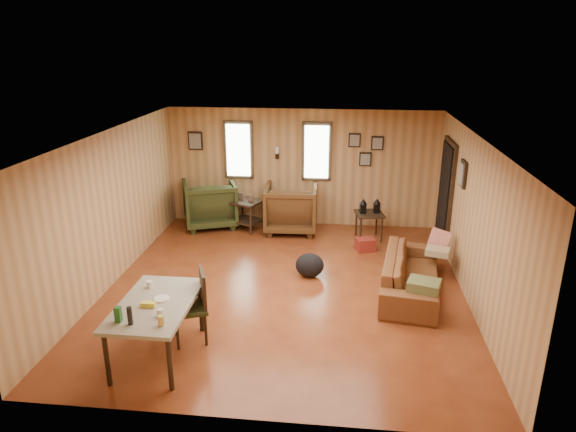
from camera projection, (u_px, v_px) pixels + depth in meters
The scene contains 11 objects.
room at pixel (298, 210), 7.94m from camera, with size 5.54×6.04×2.44m.
sofa at pixel (412, 268), 7.82m from camera, with size 2.06×0.60×0.81m, color brown.
recliner_brown at pixel (291, 206), 10.31m from camera, with size 1.02×0.96×1.05m, color #4C3017.
recliner_green at pixel (210, 201), 10.59m from camera, with size 1.03×0.96×1.06m, color #2D3618.
end_table at pixel (246, 210), 10.40m from camera, with size 0.77×0.74×0.77m.
side_table at pixel (370, 212), 9.87m from camera, with size 0.60×0.60×0.82m.
cooler at pixel (365, 245), 9.44m from camera, with size 0.40×0.34×0.24m.
backpack at pixel (310, 265), 8.39m from camera, with size 0.52×0.42×0.40m.
sofa_pillows at pixel (432, 264), 7.71m from camera, with size 0.90×1.86×0.38m.
dining_table at pixel (155, 308), 6.12m from camera, with size 0.87×1.43×0.94m.
dining_chair at pixel (195, 302), 6.52m from camera, with size 0.56×0.56×0.96m.
Camera 1 is at (0.84, -7.23, 3.71)m, focal length 32.00 mm.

